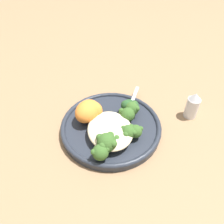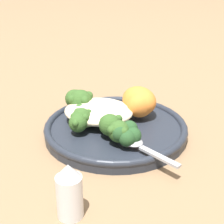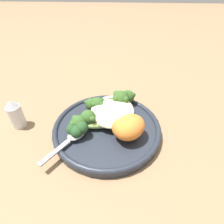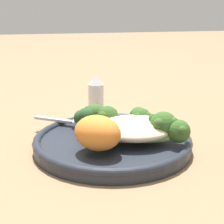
# 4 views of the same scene
# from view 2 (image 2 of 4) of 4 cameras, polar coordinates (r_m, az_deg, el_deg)

# --- Properties ---
(ground_plane) EXTENTS (4.00, 4.00, 0.00)m
(ground_plane) POSITION_cam_2_polar(r_m,az_deg,el_deg) (0.65, 0.91, -2.80)
(ground_plane) COLOR #846647
(plate) EXTENTS (0.24, 0.24, 0.02)m
(plate) POSITION_cam_2_polar(r_m,az_deg,el_deg) (0.63, 0.23, -2.55)
(plate) COLOR #232833
(plate) RESTS_ON ground_plane
(quinoa_mound) EXTENTS (0.12, 0.10, 0.03)m
(quinoa_mound) POSITION_cam_2_polar(r_m,az_deg,el_deg) (0.63, -2.05, 0.10)
(quinoa_mound) COLOR beige
(quinoa_mound) RESTS_ON plate
(broccoli_stalk_0) EXTENTS (0.12, 0.04, 0.03)m
(broccoli_stalk_0) POSITION_cam_2_polar(r_m,az_deg,el_deg) (0.67, -4.46, 1.60)
(broccoli_stalk_0) COLOR #8EB25B
(broccoli_stalk_0) RESTS_ON plate
(broccoli_stalk_1) EXTENTS (0.13, 0.04, 0.04)m
(broccoli_stalk_1) POSITION_cam_2_polar(r_m,az_deg,el_deg) (0.65, -3.78, 1.39)
(broccoli_stalk_1) COLOR #8EB25B
(broccoli_stalk_1) RESTS_ON plate
(broccoli_stalk_2) EXTENTS (0.11, 0.06, 0.03)m
(broccoli_stalk_2) POSITION_cam_2_polar(r_m,az_deg,el_deg) (0.64, -2.06, 0.06)
(broccoli_stalk_2) COLOR #8EB25B
(broccoli_stalk_2) RESTS_ON plate
(broccoli_stalk_3) EXTENTS (0.08, 0.08, 0.03)m
(broccoli_stalk_3) POSITION_cam_2_polar(r_m,az_deg,el_deg) (0.61, -3.64, -0.78)
(broccoli_stalk_3) COLOR #8EB25B
(broccoli_stalk_3) RESTS_ON plate
(broccoli_stalk_4) EXTENTS (0.08, 0.10, 0.03)m
(broccoli_stalk_4) POSITION_cam_2_polar(r_m,az_deg,el_deg) (0.61, -3.33, -1.30)
(broccoli_stalk_4) COLOR #8EB25B
(broccoli_stalk_4) RESTS_ON plate
(broccoli_stalk_5) EXTENTS (0.04, 0.10, 0.03)m
(broccoli_stalk_5) POSITION_cam_2_polar(r_m,az_deg,el_deg) (0.59, 0.32, -1.72)
(broccoli_stalk_5) COLOR #8EB25B
(broccoli_stalk_5) RESTS_ON plate
(broccoli_stalk_6) EXTENTS (0.04, 0.11, 0.03)m
(broccoli_stalk_6) POSITION_cam_2_polar(r_m,az_deg,el_deg) (0.57, 1.15, -2.54)
(broccoli_stalk_6) COLOR #8EB25B
(broccoli_stalk_6) RESTS_ON plate
(sweet_potato_chunk_0) EXTENTS (0.06, 0.06, 0.04)m
(sweet_potato_chunk_0) POSITION_cam_2_polar(r_m,az_deg,el_deg) (0.64, 4.39, 1.12)
(sweet_potato_chunk_0) COLOR orange
(sweet_potato_chunk_0) RESTS_ON plate
(sweet_potato_chunk_1) EXTENTS (0.09, 0.09, 0.05)m
(sweet_potato_chunk_1) POSITION_cam_2_polar(r_m,az_deg,el_deg) (0.65, 4.16, 1.76)
(sweet_potato_chunk_1) COLOR orange
(sweet_potato_chunk_1) RESTS_ON plate
(kale_tuft) EXTENTS (0.04, 0.05, 0.03)m
(kale_tuft) POSITION_cam_2_polar(r_m,az_deg,el_deg) (0.56, 2.15, -3.28)
(kale_tuft) COLOR #234723
(kale_tuft) RESTS_ON plate
(spoon) EXTENTS (0.10, 0.08, 0.01)m
(spoon) POSITION_cam_2_polar(r_m,az_deg,el_deg) (0.56, 3.61, -4.81)
(spoon) COLOR #A3A3A8
(spoon) RESTS_ON plate
(salt_shaker) EXTENTS (0.03, 0.03, 0.07)m
(salt_shaker) POSITION_cam_2_polar(r_m,az_deg,el_deg) (0.45, -6.51, -11.91)
(salt_shaker) COLOR silver
(salt_shaker) RESTS_ON ground_plane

